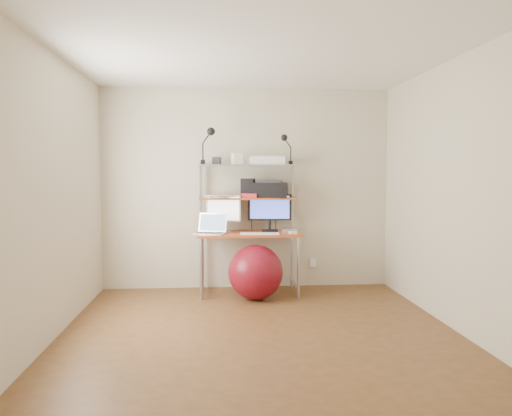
% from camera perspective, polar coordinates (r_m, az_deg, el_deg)
% --- Properties ---
extents(room, '(3.60, 3.60, 3.60)m').
position_cam_1_polar(room, '(4.49, 0.38, 1.50)').
color(room, brown).
rests_on(room, ground).
extents(computer_desk, '(1.20, 0.60, 1.57)m').
position_cam_1_polar(computer_desk, '(6.00, -0.88, -0.68)').
color(computer_desk, '#C75126').
rests_on(computer_desk, ground).
extents(desktop, '(1.20, 0.60, 0.00)m').
position_cam_1_polar(desktop, '(5.96, -0.84, -2.80)').
color(desktop, '#C75126').
rests_on(desktop, computer_desk).
extents(mid_shelf, '(1.18, 0.34, 0.00)m').
position_cam_1_polar(mid_shelf, '(6.06, -0.92, 1.21)').
color(mid_shelf, '#C75126').
rests_on(mid_shelf, computer_desk).
extents(top_shelf, '(1.18, 0.34, 0.00)m').
position_cam_1_polar(top_shelf, '(6.05, -0.93, 5.00)').
color(top_shelf, '#A6A7AB').
rests_on(top_shelf, computer_desk).
extents(floor, '(3.60, 3.60, 0.00)m').
position_cam_1_polar(floor, '(4.71, 0.38, -13.86)').
color(floor, brown).
rests_on(floor, ground).
extents(wall_outlet, '(0.08, 0.01, 0.12)m').
position_cam_1_polar(wall_outlet, '(6.48, 6.53, -6.21)').
color(wall_outlet, white).
rests_on(wall_outlet, room).
extents(monitor_silver, '(0.42, 0.20, 0.47)m').
position_cam_1_polar(monitor_silver, '(6.02, -3.74, -0.32)').
color(monitor_silver, '#BABABF').
rests_on(monitor_silver, desktop).
extents(monitor_black, '(0.53, 0.16, 0.53)m').
position_cam_1_polar(monitor_black, '(6.08, 1.57, -0.14)').
color(monitor_black, black).
rests_on(monitor_black, desktop).
extents(laptop, '(0.41, 0.37, 0.30)m').
position_cam_1_polar(laptop, '(5.86, -5.10, -2.43)').
color(laptop, silver).
rests_on(laptop, desktop).
extents(keyboard, '(0.46, 0.18, 0.01)m').
position_cam_1_polar(keyboard, '(5.79, 0.45, -2.94)').
color(keyboard, white).
rests_on(keyboard, desktop).
extents(mouse, '(0.10, 0.07, 0.02)m').
position_cam_1_polar(mouse, '(5.86, 4.24, -2.80)').
color(mouse, white).
rests_on(mouse, desktop).
extents(mac_mini, '(0.21, 0.21, 0.04)m').
position_cam_1_polar(mac_mini, '(6.08, 3.87, -2.51)').
color(mac_mini, silver).
rests_on(mac_mini, desktop).
extents(phone, '(0.07, 0.12, 0.01)m').
position_cam_1_polar(phone, '(5.85, -0.12, -2.88)').
color(phone, black).
rests_on(phone, desktop).
extents(printer, '(0.49, 0.38, 0.21)m').
position_cam_1_polar(printer, '(6.07, 1.48, 2.14)').
color(printer, black).
rests_on(printer, mid_shelf).
extents(nas_cube, '(0.19, 0.19, 0.23)m').
position_cam_1_polar(nas_cube, '(6.08, -0.92, 2.31)').
color(nas_cube, black).
rests_on(nas_cube, mid_shelf).
extents(red_box, '(0.22, 0.18, 0.05)m').
position_cam_1_polar(red_box, '(6.00, -0.68, 1.44)').
color(red_box, red).
rests_on(red_box, mid_shelf).
extents(scanner, '(0.42, 0.28, 0.11)m').
position_cam_1_polar(scanner, '(6.09, 1.21, 5.49)').
color(scanner, white).
rests_on(scanner, top_shelf).
extents(box_white, '(0.14, 0.13, 0.14)m').
position_cam_1_polar(box_white, '(6.02, -2.19, 5.64)').
color(box_white, white).
rests_on(box_white, top_shelf).
extents(box_grey, '(0.11, 0.11, 0.09)m').
position_cam_1_polar(box_grey, '(6.08, -4.50, 5.41)').
color(box_grey, '#313134').
rests_on(box_grey, top_shelf).
extents(clip_lamp_left, '(0.17, 0.10, 0.43)m').
position_cam_1_polar(clip_lamp_left, '(5.96, -5.36, 8.04)').
color(clip_lamp_left, black).
rests_on(clip_lamp_left, top_shelf).
extents(clip_lamp_right, '(0.14, 0.08, 0.36)m').
position_cam_1_polar(clip_lamp_right, '(6.06, 3.40, 7.48)').
color(clip_lamp_right, black).
rests_on(clip_lamp_right, top_shelf).
extents(exercise_ball, '(0.63, 0.63, 0.63)m').
position_cam_1_polar(exercise_ball, '(5.75, -0.05, -7.35)').
color(exercise_ball, maroon).
rests_on(exercise_ball, floor).
extents(paper_stack, '(0.40, 0.42, 0.03)m').
position_cam_1_polar(paper_stack, '(6.04, -4.33, 1.33)').
color(paper_stack, white).
rests_on(paper_stack, mid_shelf).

